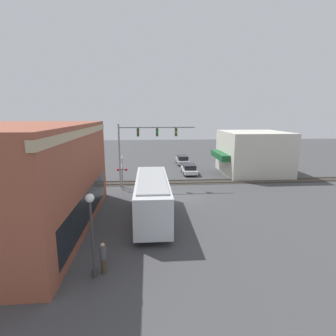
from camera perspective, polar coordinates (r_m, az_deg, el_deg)
name	(u,v)px	position (r m, az deg, el deg)	size (l,w,h in m)	color
ground_plane	(179,198)	(26.64, 2.48, -6.45)	(120.00, 120.00, 0.00)	#424244
brick_building	(11,179)	(21.51, -31.06, -2.08)	(16.25, 10.59, 7.60)	brown
shop_building	(253,153)	(38.87, 17.96, 3.21)	(8.79, 9.54, 5.88)	beige
city_bus	(152,196)	(21.15, -3.47, -6.14)	(10.07, 2.59, 3.32)	silver
traffic_signal_gantry	(143,140)	(29.70, -5.56, 6.07)	(0.42, 8.63, 7.22)	gray
crossing_signal	(122,170)	(29.09, -9.96, -0.38)	(1.41, 1.18, 3.81)	gray
streetlamp	(92,228)	(13.92, -16.29, -12.52)	(0.44, 0.44, 4.51)	#38383A
rail_track_near	(174,182)	(32.35, 1.24, -3.10)	(2.60, 60.00, 0.15)	#332D28
parked_car_white	(189,169)	(36.92, 4.59, -0.29)	(4.28, 1.82, 1.38)	silver
parked_car_silver	(182,160)	(43.97, 3.15, 1.74)	(4.72, 1.82, 1.50)	#B7B7BC
pedestrian_by_lamp	(103,258)	(14.96, -13.92, -18.43)	(0.34, 0.34, 1.72)	#473828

